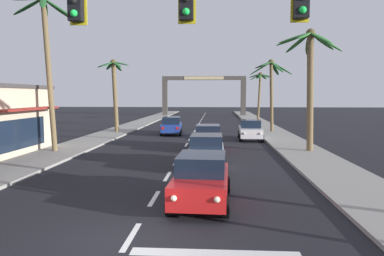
# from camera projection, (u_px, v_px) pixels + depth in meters

# --- Properties ---
(ground_plane) EXTENTS (220.00, 220.00, 0.00)m
(ground_plane) POSITION_uv_depth(u_px,v_px,m) (128.00, 241.00, 9.45)
(ground_plane) COLOR black
(sidewalk_right) EXTENTS (3.20, 110.00, 0.14)m
(sidewalk_right) POSITION_uv_depth(u_px,v_px,m) (288.00, 142.00, 28.83)
(sidewalk_right) COLOR gray
(sidewalk_right) RESTS_ON ground
(sidewalk_left) EXTENTS (3.20, 110.00, 0.14)m
(sidewalk_left) POSITION_uv_depth(u_px,v_px,m) (91.00, 141.00, 29.83)
(sidewalk_left) COLOR gray
(sidewalk_left) RESTS_ON ground
(lane_markings) EXTENTS (4.28, 89.87, 0.01)m
(lane_markings) POSITION_uv_depth(u_px,v_px,m) (194.00, 141.00, 30.45)
(lane_markings) COLOR silver
(lane_markings) RESTS_ON ground
(traffic_signal_mast) EXTENTS (10.81, 0.41, 7.23)m
(traffic_signal_mast) POSITION_uv_depth(u_px,v_px,m) (262.00, 27.00, 8.60)
(traffic_signal_mast) COLOR #2D2D33
(traffic_signal_mast) RESTS_ON ground
(sedan_lead_at_stop_bar) EXTENTS (2.09, 4.51, 1.68)m
(sedan_lead_at_stop_bar) POSITION_uv_depth(u_px,v_px,m) (202.00, 179.00, 12.75)
(sedan_lead_at_stop_bar) COLOR red
(sedan_lead_at_stop_bar) RESTS_ON ground
(sedan_third_in_queue) EXTENTS (1.95, 4.45, 1.68)m
(sedan_third_in_queue) POSITION_uv_depth(u_px,v_px,m) (206.00, 151.00, 19.13)
(sedan_third_in_queue) COLOR silver
(sedan_third_in_queue) RESTS_ON ground
(sedan_fifth_in_queue) EXTENTS (1.98, 4.47, 1.68)m
(sedan_fifth_in_queue) POSITION_uv_depth(u_px,v_px,m) (208.00, 137.00, 25.52)
(sedan_fifth_in_queue) COLOR red
(sedan_fifth_in_queue) RESTS_ON ground
(sedan_oncoming_far) EXTENTS (2.13, 4.52, 1.68)m
(sedan_oncoming_far) POSITION_uv_depth(u_px,v_px,m) (172.00, 125.00, 35.38)
(sedan_oncoming_far) COLOR navy
(sedan_oncoming_far) RESTS_ON ground
(sedan_parked_nearest_kerb) EXTENTS (2.04, 4.49, 1.68)m
(sedan_parked_nearest_kerb) POSITION_uv_depth(u_px,v_px,m) (250.00, 130.00, 30.97)
(sedan_parked_nearest_kerb) COLOR silver
(sedan_parked_nearest_kerb) RESTS_ON ground
(palm_left_second) EXTENTS (4.01, 4.09, 10.01)m
(palm_left_second) POSITION_uv_depth(u_px,v_px,m) (46.00, 43.00, 23.44)
(palm_left_second) COLOR brown
(palm_left_second) RESTS_ON ground
(palm_left_third) EXTENTS (3.18, 2.89, 7.19)m
(palm_left_third) POSITION_uv_depth(u_px,v_px,m) (114.00, 85.00, 36.20)
(palm_left_third) COLOR brown
(palm_left_third) RESTS_ON ground
(palm_right_second) EXTENTS (4.15, 4.08, 7.91)m
(palm_right_second) POSITION_uv_depth(u_px,v_px,m) (310.00, 66.00, 23.59)
(palm_right_second) COLOR brown
(palm_right_second) RESTS_ON ground
(palm_right_third) EXTENTS (4.28, 4.31, 7.26)m
(palm_right_third) POSITION_uv_depth(u_px,v_px,m) (271.00, 79.00, 36.75)
(palm_right_third) COLOR brown
(palm_right_third) RESTS_ON ground
(palm_right_farthest) EXTENTS (3.22, 3.13, 6.81)m
(palm_right_farthest) POSITION_uv_depth(u_px,v_px,m) (260.00, 85.00, 49.81)
(palm_right_farthest) COLOR brown
(palm_right_farthest) RESTS_ON ground
(town_gateway_arch) EXTENTS (15.14, 0.90, 7.19)m
(town_gateway_arch) POSITION_uv_depth(u_px,v_px,m) (204.00, 90.00, 67.40)
(town_gateway_arch) COLOR #423D38
(town_gateway_arch) RESTS_ON ground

